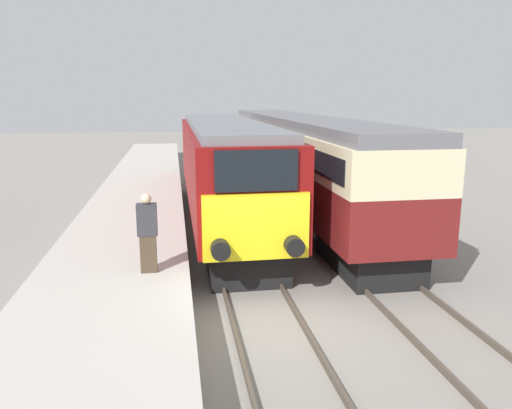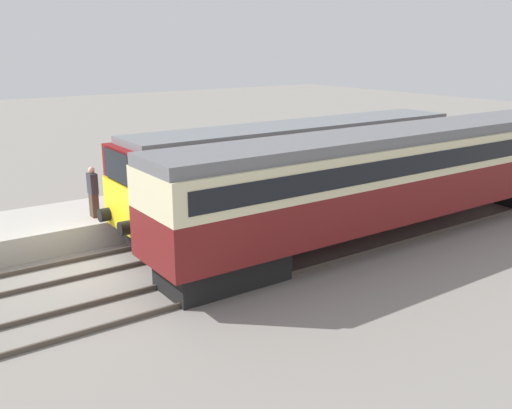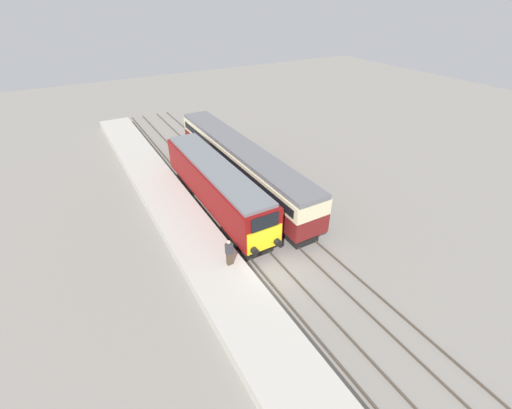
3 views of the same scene
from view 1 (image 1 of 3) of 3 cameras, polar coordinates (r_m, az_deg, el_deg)
name	(u,v)px [view 1 (image 1 of 3)]	position (r m, az deg, el deg)	size (l,w,h in m)	color
ground_plane	(266,323)	(10.91, 1.12, -13.35)	(120.00, 120.00, 0.00)	gray
platform_left	(134,220)	(18.24, -13.79, -1.71)	(3.50, 50.00, 0.85)	#B7B2A8
rails_near_track	(236,250)	(15.49, -2.24, -5.20)	(1.51, 60.00, 0.14)	#4C4238
rails_far_track	(342,245)	(16.24, 9.78, -4.55)	(1.50, 60.00, 0.14)	#4C4238
locomotive	(224,167)	(18.47, -3.67, 4.29)	(2.70, 15.03, 3.85)	black
passenger_carriage	(298,152)	(21.36, 4.84, 5.95)	(2.75, 20.40, 3.91)	black
person_on_platform	(148,233)	(11.33, -12.28, -3.21)	(0.44, 0.26, 1.79)	#473828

